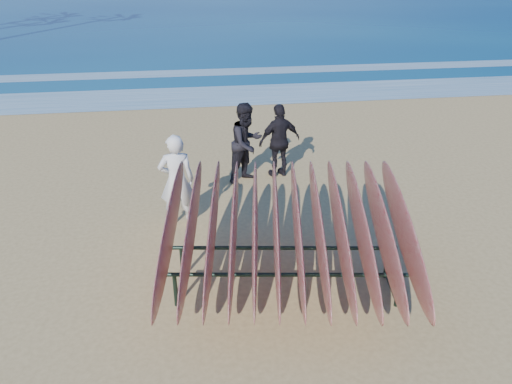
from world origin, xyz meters
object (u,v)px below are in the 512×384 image
(surfboard_rack, at_px, (287,230))
(person_white, at_px, (177,181))
(person_dark_a, at_px, (247,143))
(person_dark_b, at_px, (280,141))

(surfboard_rack, height_order, person_white, same)
(person_dark_a, height_order, person_dark_b, person_dark_a)
(surfboard_rack, bearing_deg, person_dark_b, 89.09)
(person_dark_a, relative_size, person_dark_b, 1.06)
(person_dark_b, bearing_deg, person_white, 25.25)
(person_white, bearing_deg, person_dark_b, -141.46)
(person_dark_a, xyz_separation_m, person_dark_b, (0.70, 0.16, -0.05))
(person_white, bearing_deg, surfboard_rack, 122.33)
(person_white, xyz_separation_m, person_dark_a, (1.39, 1.63, 0.00))
(surfboard_rack, height_order, person_dark_b, surfboard_rack)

